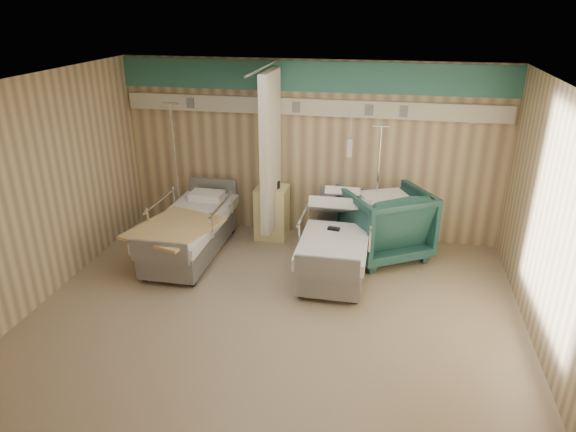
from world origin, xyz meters
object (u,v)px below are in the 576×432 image
(bed_right, at_px, (336,249))
(iv_stand_left, at_px, (179,207))
(bed_left, at_px, (191,236))
(visitor_armchair, at_px, (384,222))
(bedside_cabinet, at_px, (272,212))
(iv_stand_right, at_px, (374,226))

(bed_right, relative_size, iv_stand_left, 1.00)
(bed_left, bearing_deg, iv_stand_left, 122.40)
(bed_left, bearing_deg, visitor_armchair, 11.89)
(bedside_cabinet, distance_m, visitor_armchair, 1.83)
(visitor_armchair, xyz_separation_m, iv_stand_right, (-0.15, 0.12, -0.13))
(bed_left, relative_size, iv_stand_left, 1.00)
(bed_right, bearing_deg, bedside_cabinet, 141.95)
(bed_right, relative_size, iv_stand_right, 1.10)
(bed_right, bearing_deg, iv_stand_right, 55.03)
(bed_left, distance_m, bedside_cabinet, 1.39)
(iv_stand_left, bearing_deg, bed_right, -16.09)
(bed_right, xyz_separation_m, iv_stand_right, (0.50, 0.72, 0.09))
(iv_stand_right, bearing_deg, visitor_armchair, -38.02)
(bed_left, xyz_separation_m, bedside_cabinet, (1.05, 0.90, 0.11))
(bed_left, relative_size, visitor_armchair, 1.85)
(bed_right, bearing_deg, bed_left, 180.00)
(bed_right, xyz_separation_m, bed_left, (-2.20, 0.00, 0.00))
(bed_right, distance_m, iv_stand_left, 2.81)
(bedside_cabinet, relative_size, visitor_armchair, 0.73)
(bed_right, height_order, visitor_armchair, visitor_armchair)
(iv_stand_left, bearing_deg, bed_left, -57.60)
(bed_left, xyz_separation_m, iv_stand_right, (2.70, 0.72, 0.09))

